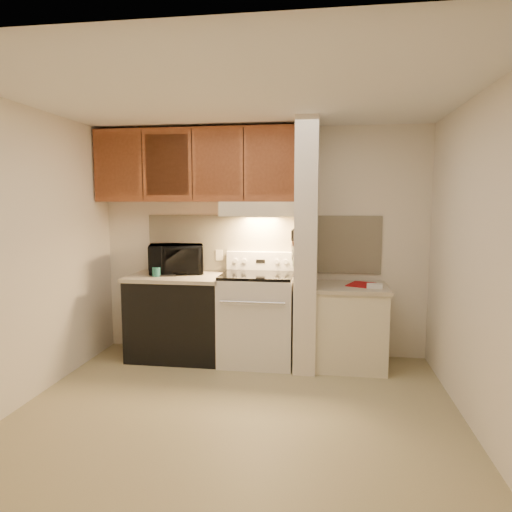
# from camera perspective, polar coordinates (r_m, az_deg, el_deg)

# --- Properties ---
(floor) EXTENTS (3.60, 3.60, 0.00)m
(floor) POSITION_cam_1_polar(r_m,az_deg,el_deg) (3.97, -2.32, -18.60)
(floor) COLOR tan
(floor) RESTS_ON ground
(ceiling) EXTENTS (3.60, 3.60, 0.00)m
(ceiling) POSITION_cam_1_polar(r_m,az_deg,el_deg) (3.67, -2.52, 19.38)
(ceiling) COLOR white
(ceiling) RESTS_ON wall_back
(wall_back) EXTENTS (3.60, 2.50, 0.02)m
(wall_back) POSITION_cam_1_polar(r_m,az_deg,el_deg) (5.08, 0.72, 1.73)
(wall_back) COLOR white
(wall_back) RESTS_ON floor
(wall_left) EXTENTS (0.02, 3.00, 2.50)m
(wall_left) POSITION_cam_1_polar(r_m,az_deg,el_deg) (4.32, -26.58, 0.10)
(wall_left) COLOR white
(wall_left) RESTS_ON floor
(wall_right) EXTENTS (0.02, 3.00, 2.50)m
(wall_right) POSITION_cam_1_polar(r_m,az_deg,el_deg) (3.72, 25.94, -0.83)
(wall_right) COLOR white
(wall_right) RESTS_ON floor
(backsplash) EXTENTS (2.60, 0.02, 0.63)m
(backsplash) POSITION_cam_1_polar(r_m,az_deg,el_deg) (5.07, 0.70, 1.55)
(backsplash) COLOR #F4E9C5
(backsplash) RESTS_ON wall_back
(range_body) EXTENTS (0.76, 0.65, 0.92)m
(range_body) POSITION_cam_1_polar(r_m,az_deg,el_deg) (4.88, 0.17, -7.91)
(range_body) COLOR silver
(range_body) RESTS_ON floor
(oven_window) EXTENTS (0.50, 0.01, 0.30)m
(oven_window) POSITION_cam_1_polar(r_m,az_deg,el_deg) (4.57, -0.40, -8.43)
(oven_window) COLOR black
(oven_window) RESTS_ON range_body
(oven_handle) EXTENTS (0.65, 0.02, 0.02)m
(oven_handle) POSITION_cam_1_polar(r_m,az_deg,el_deg) (4.48, -0.48, -5.84)
(oven_handle) COLOR silver
(oven_handle) RESTS_ON range_body
(cooktop) EXTENTS (0.74, 0.64, 0.03)m
(cooktop) POSITION_cam_1_polar(r_m,az_deg,el_deg) (4.78, 0.17, -2.40)
(cooktop) COLOR black
(cooktop) RESTS_ON range_body
(range_backguard) EXTENTS (0.76, 0.08, 0.20)m
(range_backguard) POSITION_cam_1_polar(r_m,az_deg,el_deg) (5.05, 0.63, -0.60)
(range_backguard) COLOR silver
(range_backguard) RESTS_ON range_body
(range_display) EXTENTS (0.10, 0.01, 0.04)m
(range_display) POSITION_cam_1_polar(r_m,az_deg,el_deg) (5.00, 0.56, -0.66)
(range_display) COLOR black
(range_display) RESTS_ON range_backguard
(range_knob_left_outer) EXTENTS (0.05, 0.02, 0.05)m
(range_knob_left_outer) POSITION_cam_1_polar(r_m,az_deg,el_deg) (5.05, -2.59, -0.60)
(range_knob_left_outer) COLOR silver
(range_knob_left_outer) RESTS_ON range_backguard
(range_knob_left_inner) EXTENTS (0.05, 0.02, 0.05)m
(range_knob_left_inner) POSITION_cam_1_polar(r_m,az_deg,el_deg) (5.03, -1.47, -0.62)
(range_knob_left_inner) COLOR silver
(range_knob_left_inner) RESTS_ON range_backguard
(range_knob_right_inner) EXTENTS (0.05, 0.02, 0.05)m
(range_knob_right_inner) POSITION_cam_1_polar(r_m,az_deg,el_deg) (4.98, 2.61, -0.70)
(range_knob_right_inner) COLOR silver
(range_knob_right_inner) RESTS_ON range_backguard
(range_knob_right_outer) EXTENTS (0.05, 0.02, 0.05)m
(range_knob_right_outer) POSITION_cam_1_polar(r_m,az_deg,el_deg) (4.97, 3.76, -0.72)
(range_knob_right_outer) COLOR silver
(range_knob_right_outer) RESTS_ON range_backguard
(dishwasher_front) EXTENTS (1.00, 0.63, 0.87)m
(dishwasher_front) POSITION_cam_1_polar(r_m,az_deg,el_deg) (5.09, -9.76, -7.68)
(dishwasher_front) COLOR black
(dishwasher_front) RESTS_ON floor
(left_countertop) EXTENTS (1.04, 0.67, 0.04)m
(left_countertop) POSITION_cam_1_polar(r_m,az_deg,el_deg) (5.00, -9.86, -2.62)
(left_countertop) COLOR #BCB098
(left_countertop) RESTS_ON dishwasher_front
(spoon_rest) EXTENTS (0.25, 0.12, 0.02)m
(spoon_rest) POSITION_cam_1_polar(r_m,az_deg,el_deg) (4.96, -11.30, -2.39)
(spoon_rest) COLOR black
(spoon_rest) RESTS_ON left_countertop
(teal_jar) EXTENTS (0.09, 0.09, 0.10)m
(teal_jar) POSITION_cam_1_polar(r_m,az_deg,el_deg) (4.96, -12.35, -1.95)
(teal_jar) COLOR #236962
(teal_jar) RESTS_ON left_countertop
(outlet) EXTENTS (0.08, 0.01, 0.12)m
(outlet) POSITION_cam_1_polar(r_m,az_deg,el_deg) (5.16, -4.61, 0.11)
(outlet) COLOR beige
(outlet) RESTS_ON backsplash
(microwave) EXTENTS (0.67, 0.55, 0.32)m
(microwave) POSITION_cam_1_polar(r_m,az_deg,el_deg) (5.12, -9.95, -0.35)
(microwave) COLOR black
(microwave) RESTS_ON left_countertop
(partition_pillar) EXTENTS (0.22, 0.70, 2.50)m
(partition_pillar) POSITION_cam_1_polar(r_m,az_deg,el_deg) (4.69, 6.34, 1.26)
(partition_pillar) COLOR silver
(partition_pillar) RESTS_ON floor
(pillar_trim) EXTENTS (0.01, 0.70, 0.04)m
(pillar_trim) POSITION_cam_1_polar(r_m,az_deg,el_deg) (4.69, 4.93, 1.89)
(pillar_trim) COLOR #974F2B
(pillar_trim) RESTS_ON partition_pillar
(knife_strip) EXTENTS (0.02, 0.42, 0.04)m
(knife_strip) POSITION_cam_1_polar(r_m,az_deg,el_deg) (4.64, 4.82, 2.09)
(knife_strip) COLOR black
(knife_strip) RESTS_ON partition_pillar
(knife_blade_a) EXTENTS (0.01, 0.03, 0.16)m
(knife_blade_a) POSITION_cam_1_polar(r_m,az_deg,el_deg) (4.49, 4.53, 0.65)
(knife_blade_a) COLOR silver
(knife_blade_a) RESTS_ON knife_strip
(knife_handle_a) EXTENTS (0.02, 0.02, 0.10)m
(knife_handle_a) POSITION_cam_1_polar(r_m,az_deg,el_deg) (4.47, 4.54, 2.55)
(knife_handle_a) COLOR black
(knife_handle_a) RESTS_ON knife_strip
(knife_blade_b) EXTENTS (0.01, 0.04, 0.18)m
(knife_blade_b) POSITION_cam_1_polar(r_m,az_deg,el_deg) (4.57, 4.60, 0.63)
(knife_blade_b) COLOR silver
(knife_blade_b) RESTS_ON knife_strip
(knife_handle_b) EXTENTS (0.02, 0.02, 0.10)m
(knife_handle_b) POSITION_cam_1_polar(r_m,az_deg,el_deg) (4.56, 4.62, 2.63)
(knife_handle_b) COLOR black
(knife_handle_b) RESTS_ON knife_strip
(knife_blade_c) EXTENTS (0.01, 0.04, 0.20)m
(knife_blade_c) POSITION_cam_1_polar(r_m,az_deg,el_deg) (4.66, 4.66, 0.62)
(knife_blade_c) COLOR silver
(knife_blade_c) RESTS_ON knife_strip
(knife_handle_c) EXTENTS (0.02, 0.02, 0.10)m
(knife_handle_c) POSITION_cam_1_polar(r_m,az_deg,el_deg) (4.63, 4.67, 2.69)
(knife_handle_c) COLOR black
(knife_handle_c) RESTS_ON knife_strip
(knife_blade_d) EXTENTS (0.01, 0.04, 0.16)m
(knife_blade_d) POSITION_cam_1_polar(r_m,az_deg,el_deg) (4.74, 4.74, 0.97)
(knife_blade_d) COLOR silver
(knife_blade_d) RESTS_ON knife_strip
(knife_handle_d) EXTENTS (0.02, 0.02, 0.10)m
(knife_handle_d) POSITION_cam_1_polar(r_m,az_deg,el_deg) (4.71, 4.74, 2.76)
(knife_handle_d) COLOR black
(knife_handle_d) RESTS_ON knife_strip
(knife_blade_e) EXTENTS (0.01, 0.04, 0.18)m
(knife_blade_e) POSITION_cam_1_polar(r_m,az_deg,el_deg) (4.83, 4.79, 0.95)
(knife_blade_e) COLOR silver
(knife_blade_e) RESTS_ON knife_strip
(knife_handle_e) EXTENTS (0.02, 0.02, 0.10)m
(knife_handle_e) POSITION_cam_1_polar(r_m,az_deg,el_deg) (4.81, 4.81, 2.85)
(knife_handle_e) COLOR black
(knife_handle_e) RESTS_ON knife_strip
(oven_mitt) EXTENTS (0.03, 0.11, 0.27)m
(oven_mitt) POSITION_cam_1_polar(r_m,az_deg,el_deg) (4.88, 4.84, 0.35)
(oven_mitt) COLOR slate
(oven_mitt) RESTS_ON partition_pillar
(right_cab_base) EXTENTS (0.70, 0.60, 0.81)m
(right_cab_base) POSITION_cam_1_polar(r_m,az_deg,el_deg) (4.85, 11.70, -8.81)
(right_cab_base) COLOR beige
(right_cab_base) RESTS_ON floor
(right_countertop) EXTENTS (0.74, 0.64, 0.04)m
(right_countertop) POSITION_cam_1_polar(r_m,az_deg,el_deg) (4.76, 11.83, -3.88)
(right_countertop) COLOR #BCB098
(right_countertop) RESTS_ON right_cab_base
(red_folder) EXTENTS (0.33, 0.38, 0.01)m
(red_folder) POSITION_cam_1_polar(r_m,az_deg,el_deg) (4.81, 12.99, -3.48)
(red_folder) COLOR #9D0E10
(red_folder) RESTS_ON right_countertop
(white_box) EXTENTS (0.16, 0.12, 0.04)m
(white_box) POSITION_cam_1_polar(r_m,az_deg,el_deg) (4.67, 14.61, -3.65)
(white_box) COLOR white
(white_box) RESTS_ON right_countertop
(range_hood) EXTENTS (0.78, 0.44, 0.15)m
(range_hood) POSITION_cam_1_polar(r_m,az_deg,el_deg) (4.85, 0.38, 5.92)
(range_hood) COLOR beige
(range_hood) RESTS_ON upper_cabinets
(hood_lip) EXTENTS (0.78, 0.04, 0.06)m
(hood_lip) POSITION_cam_1_polar(r_m,az_deg,el_deg) (4.64, 0.02, 5.32)
(hood_lip) COLOR beige
(hood_lip) RESTS_ON range_hood
(upper_cabinets) EXTENTS (2.18, 0.33, 0.77)m
(upper_cabinets) POSITION_cam_1_polar(r_m,az_deg,el_deg) (5.04, -7.48, 11.13)
(upper_cabinets) COLOR #974F2B
(upper_cabinets) RESTS_ON wall_back
(cab_door_a) EXTENTS (0.46, 0.01, 0.63)m
(cab_door_a) POSITION_cam_1_polar(r_m,az_deg,el_deg) (5.18, -16.87, 10.78)
(cab_door_a) COLOR #974F2B
(cab_door_a) RESTS_ON upper_cabinets
(cab_gap_a) EXTENTS (0.01, 0.01, 0.73)m
(cab_gap_a) POSITION_cam_1_polar(r_m,az_deg,el_deg) (5.07, -14.03, 10.96)
(cab_gap_a) COLOR black
(cab_gap_a) RESTS_ON upper_cabinets
(cab_door_b) EXTENTS (0.46, 0.01, 0.63)m
(cab_door_b) POSITION_cam_1_polar(r_m,az_deg,el_deg) (4.97, -11.07, 11.12)
(cab_door_b) COLOR #974F2B
(cab_door_b) RESTS_ON upper_cabinets
(cab_gap_b) EXTENTS (0.01, 0.01, 0.73)m
(cab_gap_b) POSITION_cam_1_polar(r_m,az_deg,el_deg) (4.89, -8.00, 11.26)
(cab_gap_b) COLOR black
(cab_gap_b) RESTS_ON upper_cabinets
(cab_door_c) EXTENTS (0.46, 0.01, 0.63)m
(cab_door_c) POSITION_cam_1_polar(r_m,az_deg,el_deg) (4.82, -4.82, 11.36)
(cab_door_c) COLOR #974F2B
(cab_door_c) RESTS_ON upper_cabinets
(cab_gap_c) EXTENTS (0.01, 0.01, 0.73)m
(cab_gap_c) POSITION_cam_1_polar(r_m,az_deg,el_deg) (4.77, -1.57, 11.43)
(cab_gap_c) COLOR black
(cab_gap_c) RESTS_ON upper_cabinets
(cab_door_d) EXTENTS (0.46, 0.01, 0.63)m
(cab_door_d) POSITION_cam_1_polar(r_m,az_deg,el_deg) (4.73, 1.75, 11.47)
(cab_door_d) COLOR #974F2B
(cab_door_d) RESTS_ON upper_cabinets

